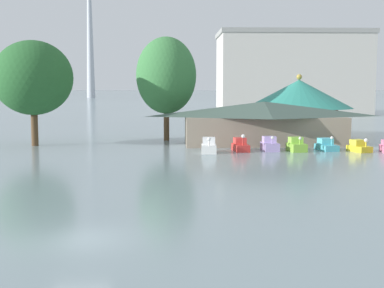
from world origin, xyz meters
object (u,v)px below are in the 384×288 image
object	(u,v)px
pedal_boat_lime	(296,146)
green_roof_pavilion	(299,104)
boathouse	(264,122)
pedal_boat_red	(240,146)
shoreline_tree_mid	(166,76)
pedal_boat_white	(209,147)
pedal_boat_cyan	(326,146)
pedal_boat_yellow	(359,147)
pedal_boat_lavender	(270,145)
background_building_block	(291,73)
shoreline_tree_tall_left	(33,78)

from	to	relation	value
pedal_boat_lime	green_roof_pavilion	distance (m)	14.92
pedal_boat_lime	boathouse	size ratio (longest dim) A/B	0.13
pedal_boat_red	shoreline_tree_mid	size ratio (longest dim) A/B	0.24
pedal_boat_white	pedal_boat_cyan	bearing A→B (deg)	100.78
pedal_boat_yellow	pedal_boat_lavender	bearing A→B (deg)	-115.93
pedal_boat_white	background_building_block	xyz separation A→B (m)	(24.16, 72.38, 8.97)
pedal_boat_cyan	boathouse	world-z (taller)	boathouse
pedal_boat_lime	shoreline_tree_tall_left	size ratio (longest dim) A/B	0.22
pedal_boat_white	pedal_boat_cyan	world-z (taller)	pedal_boat_white
boathouse	pedal_boat_red	bearing A→B (deg)	-119.03
shoreline_tree_tall_left	background_building_block	distance (m)	78.23
pedal_boat_lime	shoreline_tree_mid	world-z (taller)	shoreline_tree_mid
pedal_boat_cyan	boathouse	bearing A→B (deg)	-145.72
pedal_boat_cyan	shoreline_tree_tall_left	size ratio (longest dim) A/B	0.26
pedal_boat_cyan	shoreline_tree_tall_left	xyz separation A→B (m)	(-30.75, 5.32, 6.90)
pedal_boat_red	green_roof_pavilion	world-z (taller)	green_roof_pavilion
green_roof_pavilion	shoreline_tree_mid	size ratio (longest dim) A/B	1.09
pedal_boat_white	background_building_block	bearing A→B (deg)	164.72
pedal_boat_lime	shoreline_tree_mid	size ratio (longest dim) A/B	0.20
shoreline_tree_tall_left	shoreline_tree_mid	xyz separation A→B (m)	(14.36, 5.22, 0.38)
pedal_boat_lime	pedal_boat_cyan	size ratio (longest dim) A/B	0.84
pedal_boat_lavender	boathouse	distance (m)	6.16
pedal_boat_white	background_building_block	distance (m)	76.83
pedal_boat_red	green_roof_pavilion	bearing A→B (deg)	141.04
pedal_boat_lime	shoreline_tree_tall_left	distance (m)	28.98
pedal_boat_lavender	pedal_boat_lime	bearing A→B (deg)	72.64
pedal_boat_lime	boathouse	bearing A→B (deg)	-168.16
pedal_boat_white	pedal_boat_lavender	world-z (taller)	pedal_boat_white
pedal_boat_white	pedal_boat_lime	bearing A→B (deg)	98.92
pedal_boat_lavender	pedal_boat_lime	xyz separation A→B (m)	(2.57, -0.68, -0.00)
green_roof_pavilion	shoreline_tree_tall_left	distance (m)	32.17
shoreline_tree_mid	shoreline_tree_tall_left	bearing A→B (deg)	-160.03
boathouse	pedal_boat_yellow	bearing A→B (deg)	-40.12
pedal_boat_lime	pedal_boat_cyan	world-z (taller)	pedal_boat_lime
shoreline_tree_tall_left	shoreline_tree_mid	bearing A→B (deg)	19.97
pedal_boat_red	pedal_boat_cyan	distance (m)	8.83
pedal_boat_white	pedal_boat_cyan	distance (m)	12.21
shoreline_tree_tall_left	background_building_block	size ratio (longest dim) A/B	0.33
pedal_boat_lavender	green_roof_pavilion	world-z (taller)	green_roof_pavilion
pedal_boat_yellow	green_roof_pavilion	distance (m)	15.30
pedal_boat_white	shoreline_tree_mid	xyz separation A→B (m)	(-4.29, 12.15, 7.17)
pedal_boat_white	green_roof_pavilion	xyz separation A→B (m)	(12.35, 14.93, 3.63)
pedal_boat_white	pedal_boat_lavender	distance (m)	6.49
pedal_boat_yellow	pedal_boat_white	bearing A→B (deg)	-106.61
pedal_boat_white	boathouse	bearing A→B (deg)	141.21
pedal_boat_white	boathouse	xyz separation A→B (m)	(6.66, 7.41, 1.92)
pedal_boat_red	shoreline_tree_mid	distance (m)	15.06
pedal_boat_lime	background_building_block	bearing A→B (deg)	161.10
shoreline_tree_mid	background_building_block	xyz separation A→B (m)	(28.44, 60.23, 1.80)
pedal_boat_cyan	boathouse	xyz separation A→B (m)	(-5.44, 5.79, 2.04)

